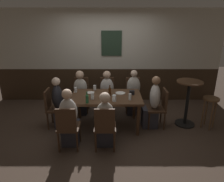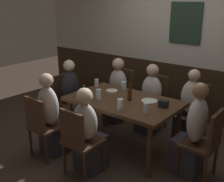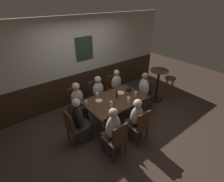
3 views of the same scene
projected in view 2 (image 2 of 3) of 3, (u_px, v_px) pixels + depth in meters
name	position (u px, v px, depth m)	size (l,w,h in m)	color
ground_plane	(123.00, 147.00, 4.12)	(12.00, 12.00, 0.00)	#423328
wall_back	(179.00, 44.00, 4.93)	(6.40, 0.13, 2.60)	#332316
dining_table	(123.00, 105.00, 3.91)	(1.54, 0.93, 0.74)	#472D1C
chair_right_far	(194.00, 109.00, 4.22)	(0.40, 0.40, 0.88)	#422B1C
chair_mid_far	(155.00, 99.00, 4.61)	(0.40, 0.40, 0.88)	#422B1C
chair_head_east	(205.00, 141.00, 3.26)	(0.40, 0.40, 0.88)	#422B1C
chair_mid_near	(79.00, 139.00, 3.30)	(0.40, 0.40, 0.88)	#422B1C
chair_left_far	(122.00, 91.00, 5.01)	(0.40, 0.40, 0.88)	#422B1C
chair_left_near	(42.00, 124.00, 3.70)	(0.40, 0.40, 0.88)	#422B1C
chair_head_west	(66.00, 98.00, 4.66)	(0.40, 0.40, 0.88)	#422B1C
person_right_far	(189.00, 114.00, 4.10)	(0.34, 0.37, 1.13)	#2D2D38
person_mid_far	(150.00, 104.00, 4.50)	(0.34, 0.37, 1.11)	#2D2D38
person_head_east	(192.00, 137.00, 3.35)	(0.37, 0.34, 1.18)	#2D2D38
person_mid_near	(88.00, 137.00, 3.44)	(0.34, 0.37, 1.10)	#2D2D38
person_left_far	(116.00, 95.00, 4.90)	(0.34, 0.37, 1.11)	#2D2D38
person_left_near	(52.00, 121.00, 3.83)	(0.34, 0.37, 1.16)	#2D2D38
person_head_west	(73.00, 101.00, 4.57)	(0.37, 0.34, 1.16)	#2D2D38
pint_glass_amber	(124.00, 86.00, 4.32)	(0.07, 0.07, 0.12)	silver
pint_glass_pale	(99.00, 95.00, 3.88)	(0.07, 0.07, 0.14)	silver
tumbler_short	(97.00, 83.00, 4.46)	(0.07, 0.07, 0.12)	silver
highball_clear	(146.00, 109.00, 3.40)	(0.06, 0.06, 0.13)	silver
beer_glass_tall	(120.00, 105.00, 3.54)	(0.08, 0.08, 0.13)	silver
beer_bottle_green	(84.00, 95.00, 3.77)	(0.06, 0.06, 0.24)	#194723
beer_bottle_brown	(130.00, 94.00, 3.83)	(0.06, 0.06, 0.24)	#42230F
plate_white_large	(149.00, 101.00, 3.82)	(0.22, 0.22, 0.01)	white
plate_white_small	(112.00, 91.00, 4.24)	(0.17, 0.17, 0.01)	white
condiment_caddy	(163.00, 104.00, 3.60)	(0.11, 0.09, 0.09)	black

